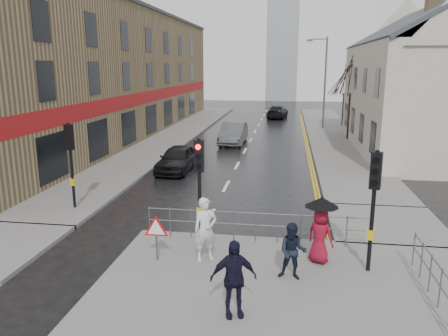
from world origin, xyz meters
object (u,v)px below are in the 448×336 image
(pedestrian_with_umbrella, at_px, (321,226))
(car_parked, at_px, (177,159))
(car_mid, at_px, (233,133))
(pedestrian_d, at_px, (233,278))
(pedestrian_b, at_px, (293,251))
(pedestrian_a, at_px, (205,229))

(pedestrian_with_umbrella, bearing_deg, car_parked, 122.83)
(car_parked, bearing_deg, car_mid, 80.85)
(pedestrian_d, height_order, car_parked, pedestrian_d)
(car_parked, bearing_deg, pedestrian_b, -59.72)
(pedestrian_b, distance_m, pedestrian_with_umbrella, 1.42)
(pedestrian_a, distance_m, pedestrian_d, 3.02)
(pedestrian_b, bearing_deg, pedestrian_d, -116.83)
(pedestrian_d, relative_size, car_parked, 0.44)
(pedestrian_with_umbrella, relative_size, car_parked, 0.47)
(car_mid, bearing_deg, car_parked, -100.90)
(pedestrian_with_umbrella, distance_m, pedestrian_d, 3.76)
(pedestrian_b, relative_size, car_parked, 0.37)
(pedestrian_with_umbrella, xyz_separation_m, car_mid, (-5.02, 19.86, -0.45))
(pedestrian_with_umbrella, relative_size, pedestrian_d, 1.08)
(pedestrian_b, xyz_separation_m, pedestrian_d, (-1.33, -1.97, 0.14))
(pedestrian_a, relative_size, car_mid, 0.39)
(pedestrian_a, height_order, pedestrian_b, pedestrian_a)
(pedestrian_d, relative_size, car_mid, 0.38)
(pedestrian_b, distance_m, car_mid, 21.42)
(pedestrian_b, bearing_deg, car_parked, 124.55)
(pedestrian_b, distance_m, pedestrian_d, 2.38)
(pedestrian_d, height_order, car_mid, pedestrian_d)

